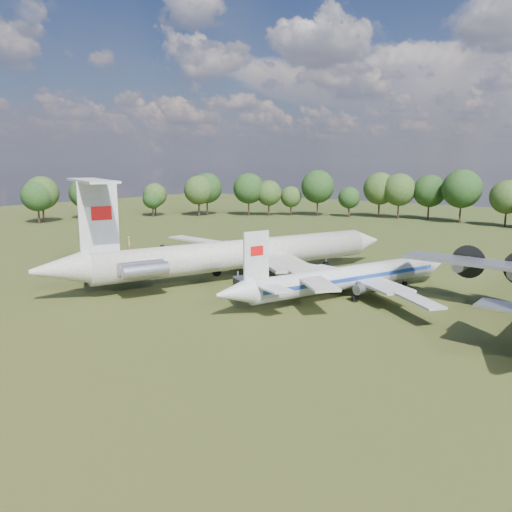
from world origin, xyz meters
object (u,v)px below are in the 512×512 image
Objects in this scene: il62_airliner at (241,260)px; small_prop_west at (113,268)px; tu104_jet at (349,281)px; person_on_il62 at (129,243)px; small_prop_northwest at (129,259)px.

small_prop_west is at bearing -126.72° from il62_airliner.
il62_airliner reaches higher than tu104_jet.
il62_airliner is at bearing -156.24° from tu104_jet.
person_on_il62 reaches higher than small_prop_west.
small_prop_northwest is at bearing -21.63° from person_on_il62.
small_prop_northwest is 8.98× the size of person_on_il62.
tu104_jet is 23.52× the size of person_on_il62.
small_prop_west is 1.05× the size of small_prop_northwest.
tu104_jet is at bearing -4.59° from small_prop_west.
il62_airliner is 17.12m from tu104_jet.
il62_airliner is at bearing -96.77° from person_on_il62.
person_on_il62 is at bearing -29.23° from small_prop_northwest.
il62_airliner reaches higher than small_prop_west.
small_prop_west is 12.97m from person_on_il62.
person_on_il62 is (10.62, -5.04, 5.50)m from small_prop_west.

